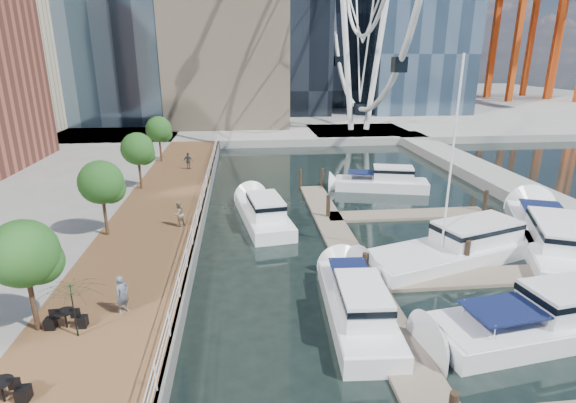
# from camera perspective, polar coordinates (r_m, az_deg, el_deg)

# --- Properties ---
(ground) EXTENTS (520.00, 520.00, 0.00)m
(ground) POSITION_cam_1_polar(r_m,az_deg,el_deg) (17.09, 6.59, -23.85)
(ground) COLOR black
(ground) RESTS_ON ground
(boardwalk) EXTENTS (6.00, 60.00, 1.00)m
(boardwalk) POSITION_cam_1_polar(r_m,az_deg,el_deg) (30.04, -16.89, -4.00)
(boardwalk) COLOR brown
(boardwalk) RESTS_ON ground
(seawall) EXTENTS (0.25, 60.00, 1.00)m
(seawall) POSITION_cam_1_polar(r_m,az_deg,el_deg) (29.59, -11.18, -3.88)
(seawall) COLOR #595954
(seawall) RESTS_ON ground
(land_far) EXTENTS (200.00, 114.00, 1.00)m
(land_far) POSITION_cam_1_polar(r_m,az_deg,el_deg) (114.92, -4.47, 12.58)
(land_far) COLOR gray
(land_far) RESTS_ON ground
(breakwater) EXTENTS (4.00, 60.00, 1.00)m
(breakwater) POSITION_cam_1_polar(r_m,az_deg,el_deg) (41.22, 28.43, 0.52)
(breakwater) COLOR gray
(breakwater) RESTS_ON ground
(pier) EXTENTS (14.00, 12.00, 1.00)m
(pier) POSITION_cam_1_polar(r_m,az_deg,el_deg) (67.48, 8.92, 8.57)
(pier) COLOR gray
(pier) RESTS_ON ground
(railing) EXTENTS (0.10, 60.00, 1.05)m
(railing) POSITION_cam_1_polar(r_m,az_deg,el_deg) (29.24, -11.49, -2.02)
(railing) COLOR white
(railing) RESTS_ON boardwalk
(floating_docks) EXTENTS (16.00, 34.00, 2.60)m
(floating_docks) POSITION_cam_1_polar(r_m,az_deg,el_deg) (27.20, 18.75, -6.56)
(floating_docks) COLOR #6D6051
(floating_docks) RESTS_ON ground
(port_cranes) EXTENTS (40.00, 52.00, 38.00)m
(port_cranes) POSITION_cam_1_polar(r_m,az_deg,el_deg) (129.42, 29.09, 19.77)
(port_cranes) COLOR #D84C14
(port_cranes) RESTS_ON ground
(street_trees) EXTENTS (2.60, 42.60, 4.60)m
(street_trees) POSITION_cam_1_polar(r_m,az_deg,el_deg) (28.54, -22.67, 2.25)
(street_trees) COLOR #3F2B1C
(street_trees) RESTS_ON ground
(yacht_foreground) EXTENTS (11.80, 4.70, 2.15)m
(yacht_foreground) POSITION_cam_1_polar(r_m,az_deg,el_deg) (22.97, 29.95, -14.32)
(yacht_foreground) COLOR silver
(yacht_foreground) RESTS_ON ground
(pedestrian_near) EXTENTS (0.70, 0.73, 1.68)m
(pedestrian_near) POSITION_cam_1_polar(r_m,az_deg,el_deg) (20.42, -20.28, -11.02)
(pedestrian_near) COLOR #4E5768
(pedestrian_near) RESTS_ON boardwalk
(pedestrian_mid) EXTENTS (1.00, 1.00, 1.64)m
(pedestrian_mid) POSITION_cam_1_polar(r_m,az_deg,el_deg) (29.24, -13.72, -1.56)
(pedestrian_mid) COLOR #85745C
(pedestrian_mid) RESTS_ON boardwalk
(pedestrian_far) EXTENTS (1.02, 0.66, 1.61)m
(pedestrian_far) POSITION_cam_1_polar(r_m,az_deg,el_deg) (43.98, -12.53, 5.05)
(pedestrian_far) COLOR #31383D
(pedestrian_far) RESTS_ON boardwalk
(moored_yachts) EXTENTS (24.24, 36.00, 11.50)m
(moored_yachts) POSITION_cam_1_polar(r_m,az_deg,el_deg) (28.09, 19.72, -6.98)
(moored_yachts) COLOR silver
(moored_yachts) RESTS_ON ground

